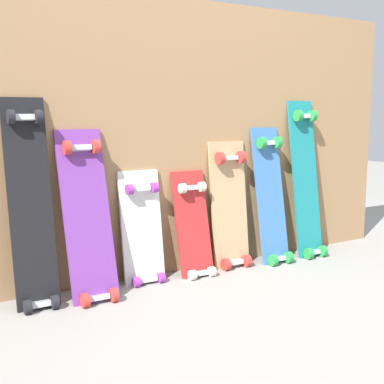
{
  "coord_description": "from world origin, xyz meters",
  "views": [
    {
      "loc": [
        -1.3,
        -2.27,
        0.83
      ],
      "look_at": [
        0.0,
        -0.07,
        0.44
      ],
      "focal_mm": 48.19,
      "sensor_mm": 36.0,
      "label": 1
    }
  ],
  "objects_px": {
    "skateboard_purple": "(88,222)",
    "skateboard_white": "(143,234)",
    "skateboard_teal": "(306,184)",
    "skateboard_red": "(194,230)",
    "skateboard_blue": "(271,201)",
    "skateboard_black": "(31,211)",
    "skateboard_natural": "(230,210)"
  },
  "relations": [
    {
      "from": "skateboard_purple",
      "to": "skateboard_natural",
      "type": "relative_size",
      "value": 1.11
    },
    {
      "from": "skateboard_purple",
      "to": "skateboard_natural",
      "type": "height_order",
      "value": "skateboard_purple"
    },
    {
      "from": "skateboard_white",
      "to": "skateboard_purple",
      "type": "bearing_deg",
      "value": -166.9
    },
    {
      "from": "skateboard_black",
      "to": "skateboard_teal",
      "type": "xyz_separation_m",
      "value": [
        1.58,
        0.01,
        0.0
      ]
    },
    {
      "from": "skateboard_black",
      "to": "skateboard_white",
      "type": "distance_m",
      "value": 0.57
    },
    {
      "from": "skateboard_white",
      "to": "skateboard_blue",
      "type": "distance_m",
      "value": 0.79
    },
    {
      "from": "skateboard_red",
      "to": "skateboard_teal",
      "type": "distance_m",
      "value": 0.78
    },
    {
      "from": "skateboard_white",
      "to": "skateboard_natural",
      "type": "height_order",
      "value": "skateboard_natural"
    },
    {
      "from": "skateboard_natural",
      "to": "skateboard_teal",
      "type": "distance_m",
      "value": 0.53
    },
    {
      "from": "skateboard_purple",
      "to": "skateboard_red",
      "type": "height_order",
      "value": "skateboard_purple"
    },
    {
      "from": "skateboard_teal",
      "to": "skateboard_white",
      "type": "bearing_deg",
      "value": 178.18
    },
    {
      "from": "skateboard_blue",
      "to": "skateboard_teal",
      "type": "height_order",
      "value": "skateboard_teal"
    },
    {
      "from": "skateboard_red",
      "to": "skateboard_teal",
      "type": "relative_size",
      "value": 0.63
    },
    {
      "from": "skateboard_red",
      "to": "skateboard_blue",
      "type": "bearing_deg",
      "value": -0.94
    },
    {
      "from": "skateboard_purple",
      "to": "skateboard_white",
      "type": "distance_m",
      "value": 0.33
    },
    {
      "from": "skateboard_white",
      "to": "skateboard_teal",
      "type": "xyz_separation_m",
      "value": [
        1.04,
        -0.03,
        0.18
      ]
    },
    {
      "from": "skateboard_purple",
      "to": "skateboard_white",
      "type": "height_order",
      "value": "skateboard_purple"
    },
    {
      "from": "skateboard_purple",
      "to": "skateboard_teal",
      "type": "distance_m",
      "value": 1.34
    },
    {
      "from": "skateboard_white",
      "to": "skateboard_natural",
      "type": "relative_size",
      "value": 0.84
    },
    {
      "from": "skateboard_blue",
      "to": "skateboard_teal",
      "type": "xyz_separation_m",
      "value": [
        0.26,
        0.0,
        0.07
      ]
    },
    {
      "from": "skateboard_black",
      "to": "skateboard_red",
      "type": "relative_size",
      "value": 1.59
    },
    {
      "from": "skateboard_natural",
      "to": "skateboard_teal",
      "type": "bearing_deg",
      "value": -3.67
    },
    {
      "from": "skateboard_black",
      "to": "skateboard_natural",
      "type": "relative_size",
      "value": 1.3
    },
    {
      "from": "skateboard_white",
      "to": "skateboard_natural",
      "type": "xyz_separation_m",
      "value": [
        0.52,
        0.0,
        0.07
      ]
    },
    {
      "from": "skateboard_black",
      "to": "skateboard_purple",
      "type": "relative_size",
      "value": 1.17
    },
    {
      "from": "skateboard_white",
      "to": "skateboard_red",
      "type": "distance_m",
      "value": 0.28
    },
    {
      "from": "skateboard_purple",
      "to": "skateboard_white",
      "type": "relative_size",
      "value": 1.33
    },
    {
      "from": "skateboard_white",
      "to": "skateboard_black",
      "type": "bearing_deg",
      "value": -175.78
    },
    {
      "from": "skateboard_black",
      "to": "skateboard_purple",
      "type": "bearing_deg",
      "value": -7.08
    },
    {
      "from": "skateboard_teal",
      "to": "skateboard_natural",
      "type": "bearing_deg",
      "value": 176.33
    },
    {
      "from": "skateboard_red",
      "to": "skateboard_natural",
      "type": "relative_size",
      "value": 0.82
    },
    {
      "from": "skateboard_purple",
      "to": "skateboard_natural",
      "type": "bearing_deg",
      "value": 4.86
    }
  ]
}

